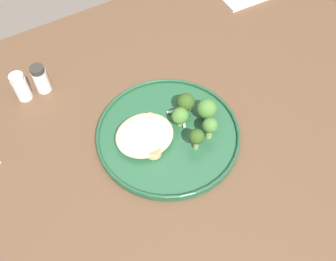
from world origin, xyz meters
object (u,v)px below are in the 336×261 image
(seared_scallop_half_hidden, at_px, (153,151))
(broccoli_floret_center_pile, at_px, (197,137))
(broccoli_floret_near_rim, at_px, (207,109))
(broccoli_floret_left_leaning, at_px, (210,126))
(dinner_plate, at_px, (168,134))
(seared_scallop_tilted_round, at_px, (154,126))
(broccoli_floret_front_edge, at_px, (180,116))
(broccoli_floret_split_head, at_px, (186,102))
(seared_scallop_front_small, at_px, (150,119))
(pepper_shaker, at_px, (41,79))
(seared_scallop_right_edge, at_px, (142,133))
(salt_shaker, at_px, (21,87))
(seared_scallop_rear_pale, at_px, (132,127))

(seared_scallop_half_hidden, relative_size, broccoli_floret_center_pile, 0.60)
(broccoli_floret_near_rim, height_order, broccoli_floret_left_leaning, broccoli_floret_left_leaning)
(dinner_plate, xyz_separation_m, seared_scallop_tilted_round, (-0.02, 0.02, 0.01))
(broccoli_floret_front_edge, xyz_separation_m, broccoli_floret_split_head, (0.03, 0.02, 0.00))
(broccoli_floret_center_pile, bearing_deg, broccoli_floret_left_leaning, 13.20)
(dinner_plate, relative_size, seared_scallop_front_small, 11.87)
(dinner_plate, bearing_deg, seared_scallop_front_small, 112.01)
(seared_scallop_front_small, relative_size, seared_scallop_tilted_round, 0.71)
(dinner_plate, height_order, broccoli_floret_left_leaning, broccoli_floret_left_leaning)
(broccoli_floret_split_head, relative_size, pepper_shaker, 0.74)
(dinner_plate, distance_m, seared_scallop_right_edge, 0.05)
(broccoli_floret_front_edge, xyz_separation_m, salt_shaker, (-0.24, 0.25, -0.00))
(seared_scallop_right_edge, xyz_separation_m, seared_scallop_rear_pale, (-0.01, 0.02, -0.00))
(broccoli_floret_center_pile, xyz_separation_m, salt_shaker, (-0.24, 0.31, -0.01))
(seared_scallop_half_hidden, height_order, seared_scallop_rear_pale, seared_scallop_half_hidden)
(seared_scallop_tilted_round, distance_m, broccoli_floret_split_head, 0.08)
(seared_scallop_right_edge, distance_m, seared_scallop_rear_pale, 0.03)
(broccoli_floret_split_head, bearing_deg, salt_shaker, 140.78)
(seared_scallop_front_small, xyz_separation_m, seared_scallop_rear_pale, (-0.04, 0.00, -0.00))
(broccoli_floret_near_rim, distance_m, broccoli_floret_front_edge, 0.06)
(seared_scallop_tilted_round, xyz_separation_m, pepper_shaker, (-0.15, 0.23, 0.01))
(seared_scallop_front_small, relative_size, broccoli_floret_near_rim, 0.47)
(broccoli_floret_split_head, distance_m, salt_shaker, 0.35)
(seared_scallop_front_small, height_order, broccoli_floret_front_edge, broccoli_floret_front_edge)
(seared_scallop_front_small, height_order, seared_scallop_rear_pale, seared_scallop_front_small)
(seared_scallop_half_hidden, xyz_separation_m, salt_shaker, (-0.16, 0.28, 0.01))
(broccoli_floret_left_leaning, bearing_deg, seared_scallop_right_edge, 148.69)
(seared_scallop_half_hidden, distance_m, pepper_shaker, 0.30)
(seared_scallop_tilted_round, xyz_separation_m, broccoli_floret_near_rim, (0.11, -0.03, 0.02))
(salt_shaker, bearing_deg, dinner_plate, -49.86)
(salt_shaker, bearing_deg, broccoli_floret_near_rim, -40.93)
(dinner_plate, distance_m, broccoli_floret_split_head, 0.07)
(broccoli_floret_center_pile, bearing_deg, seared_scallop_tilted_round, 121.63)
(seared_scallop_front_small, relative_size, broccoli_floret_center_pile, 0.46)
(broccoli_floret_split_head, xyz_separation_m, salt_shaker, (-0.27, 0.22, -0.01))
(seared_scallop_front_small, bearing_deg, broccoli_floret_near_rim, -25.58)
(seared_scallop_half_hidden, distance_m, salt_shaker, 0.32)
(broccoli_floret_split_head, distance_m, broccoli_floret_left_leaning, 0.08)
(seared_scallop_right_edge, relative_size, broccoli_floret_center_pile, 0.66)
(dinner_plate, xyz_separation_m, seared_scallop_half_hidden, (-0.05, -0.03, 0.01))
(broccoli_floret_center_pile, distance_m, broccoli_floret_left_leaning, 0.04)
(seared_scallop_rear_pale, relative_size, broccoli_floret_near_rim, 0.62)
(dinner_plate, bearing_deg, broccoli_floret_center_pile, -63.24)
(dinner_plate, xyz_separation_m, seared_scallop_right_edge, (-0.05, 0.02, 0.01))
(seared_scallop_half_hidden, bearing_deg, salt_shaker, 120.24)
(seared_scallop_half_hidden, xyz_separation_m, broccoli_floret_front_edge, (0.08, 0.03, 0.02))
(seared_scallop_right_edge, bearing_deg, seared_scallop_half_hidden, -92.25)
(seared_scallop_tilted_round, relative_size, seared_scallop_rear_pale, 1.07)
(dinner_plate, relative_size, seared_scallop_right_edge, 8.39)
(dinner_plate, relative_size, seared_scallop_half_hidden, 9.16)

